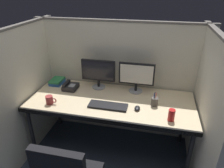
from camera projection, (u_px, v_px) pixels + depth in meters
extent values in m
plane|color=#2D3847|center=(106.00, 165.00, 2.47)|extent=(8.00, 8.00, 0.00)
cube|color=beige|center=(118.00, 81.00, 2.77)|extent=(2.20, 0.05, 1.55)
cube|color=#605B56|center=(119.00, 21.00, 2.42)|extent=(2.21, 0.06, 0.02)
cube|color=beige|center=(29.00, 92.00, 2.49)|extent=(0.05, 1.40, 1.55)
cube|color=#605B56|center=(16.00, 26.00, 2.14)|extent=(0.06, 1.41, 0.02)
cube|color=beige|center=(204.00, 113.00, 2.10)|extent=(0.05, 1.40, 1.55)
cube|color=#605B56|center=(222.00, 36.00, 1.75)|extent=(0.06, 1.41, 0.02)
cube|color=beige|center=(111.00, 101.00, 2.41)|extent=(1.90, 0.80, 0.04)
cube|color=black|center=(102.00, 121.00, 2.07)|extent=(1.90, 0.02, 0.05)
cylinder|color=black|center=(32.00, 134.00, 2.45)|extent=(0.04, 0.04, 0.70)
cylinder|color=black|center=(188.00, 159.00, 2.10)|extent=(0.04, 0.04, 0.70)
cylinder|color=black|center=(58.00, 104.00, 3.05)|extent=(0.04, 0.04, 0.70)
cylinder|color=black|center=(183.00, 120.00, 2.69)|extent=(0.04, 0.04, 0.70)
cylinder|color=gray|center=(99.00, 87.00, 2.68)|extent=(0.17, 0.17, 0.01)
cylinder|color=black|center=(99.00, 83.00, 2.66)|extent=(0.03, 0.03, 0.09)
cube|color=black|center=(98.00, 70.00, 2.58)|extent=(0.43, 0.03, 0.27)
cube|color=black|center=(98.00, 71.00, 2.56)|extent=(0.39, 0.01, 0.23)
cylinder|color=gray|center=(136.00, 91.00, 2.58)|extent=(0.17, 0.17, 0.01)
cylinder|color=black|center=(136.00, 87.00, 2.56)|extent=(0.03, 0.03, 0.09)
cube|color=black|center=(137.00, 74.00, 2.48)|extent=(0.43, 0.03, 0.27)
cube|color=silver|center=(136.00, 74.00, 2.46)|extent=(0.39, 0.01, 0.23)
cube|color=black|center=(108.00, 106.00, 2.26)|extent=(0.43, 0.15, 0.02)
ellipsoid|color=black|center=(137.00, 108.00, 2.21)|extent=(0.06, 0.10, 0.03)
cylinder|color=#59595B|center=(137.00, 106.00, 2.22)|extent=(0.01, 0.01, 0.01)
cube|color=black|center=(71.00, 87.00, 2.63)|extent=(0.17, 0.19, 0.06)
cube|color=black|center=(66.00, 83.00, 2.62)|extent=(0.04, 0.17, 0.03)
cube|color=gray|center=(72.00, 85.00, 2.60)|extent=(0.07, 0.09, 0.00)
cylinder|color=red|center=(171.00, 115.00, 2.02)|extent=(0.07, 0.07, 0.12)
cylinder|color=#4C4742|center=(155.00, 102.00, 2.27)|extent=(0.08, 0.08, 0.09)
cylinder|color=red|center=(156.00, 99.00, 2.25)|extent=(0.01, 0.01, 0.15)
cylinder|color=#263FB2|center=(154.00, 99.00, 2.27)|extent=(0.01, 0.01, 0.14)
cylinder|color=black|center=(154.00, 99.00, 2.25)|extent=(0.01, 0.01, 0.16)
cube|color=#1E478C|center=(57.00, 82.00, 2.77)|extent=(0.15, 0.21, 0.04)
cube|color=#26723F|center=(57.00, 80.00, 2.76)|extent=(0.15, 0.21, 0.02)
cylinder|color=#993333|center=(49.00, 100.00, 2.30)|extent=(0.08, 0.08, 0.09)
torus|color=#993333|center=(54.00, 100.00, 2.29)|extent=(0.06, 0.01, 0.06)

